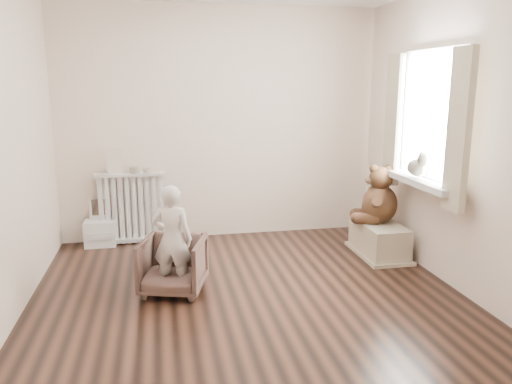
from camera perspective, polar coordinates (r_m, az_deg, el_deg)
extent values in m
cube|color=black|center=(4.29, -0.83, -11.87)|extent=(3.60, 3.60, 0.01)
cube|color=white|center=(5.71, -4.12, 7.72)|extent=(3.60, 0.02, 2.60)
cube|color=white|center=(2.21, 7.41, 0.19)|extent=(3.60, 0.02, 2.60)
cube|color=white|center=(4.03, -27.03, 4.45)|extent=(0.02, 3.60, 2.60)
cube|color=white|center=(4.61, 21.84, 5.75)|extent=(0.02, 3.60, 2.60)
cube|color=white|center=(4.83, 19.66, 7.97)|extent=(0.03, 0.90, 1.10)
cube|color=silver|center=(4.86, 18.25, 1.17)|extent=(0.22, 1.10, 0.06)
cube|color=beige|center=(4.29, 22.18, 6.50)|extent=(0.06, 0.26, 1.30)
cube|color=beige|center=(5.28, 15.43, 7.91)|extent=(0.06, 0.26, 1.30)
cube|color=silver|center=(5.71, -14.07, -1.90)|extent=(0.75, 0.14, 0.79)
cube|color=beige|center=(5.61, -15.81, 3.44)|extent=(0.17, 0.01, 0.28)
cylinder|color=#A59E8C|center=(5.61, -13.71, 2.47)|extent=(0.11, 0.11, 0.07)
cylinder|color=#A59E8C|center=(5.61, -12.35, 2.42)|extent=(0.09, 0.09, 0.05)
cube|color=silver|center=(5.74, -17.44, -3.22)|extent=(0.33, 0.24, 0.52)
imported|color=brown|center=(4.36, -9.45, -8.25)|extent=(0.64, 0.65, 0.48)
imported|color=silver|center=(4.23, -9.55, -5.37)|extent=(0.39, 0.31, 0.93)
cube|color=#C3B89A|center=(5.36, 13.90, -4.93)|extent=(0.38, 0.73, 0.34)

